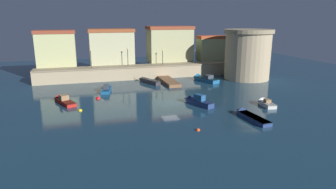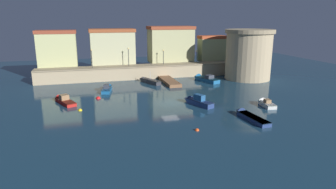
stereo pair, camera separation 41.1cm
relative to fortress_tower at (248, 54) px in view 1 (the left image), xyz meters
The scene contains 19 objects.
ground_plane 25.84m from the fortress_tower, 147.13° to the right, with size 112.78×112.78×0.00m, color #19384C.
quay_wall 22.65m from the fortress_tower, 162.13° to the left, with size 45.32×3.85×2.84m.
old_town_backdrop 25.15m from the fortress_tower, 153.67° to the left, with size 42.65×5.88×8.38m.
fortress_tower is the anchor object (origin of this frame).
pier_dock 18.14m from the fortress_tower, behind, with size 2.44×9.24×0.70m.
quay_lamp_0 33.08m from the fortress_tower, 168.05° to the left, with size 0.32×0.32×3.77m.
quay_lamp_1 25.65m from the fortress_tower, 164.52° to the left, with size 0.32×0.32×3.86m.
quay_lamp_2 18.34m from the fortress_tower, 158.08° to the left, with size 0.32×0.32×3.27m.
quay_lamp_3 11.54m from the fortress_tower, 143.57° to the left, with size 0.32×0.32×2.92m.
moored_boat_0 23.97m from the fortress_tower, 138.58° to the right, with size 3.57×5.97×1.93m.
moored_boat_1 27.29m from the fortress_tower, 119.60° to the right, with size 1.96×6.97×1.34m.
moored_boat_2 11.02m from the fortress_tower, behind, with size 4.18×7.20×1.98m.
moored_boat_3 38.78m from the fortress_tower, 166.90° to the right, with size 3.97×6.55×1.75m.
moored_boat_4 30.66m from the fortress_tower, behind, with size 2.48×5.83×1.71m.
moored_boat_5 20.95m from the fortress_tower, 112.31° to the right, with size 1.88×4.23×1.48m.
moored_boat_6 22.18m from the fortress_tower, behind, with size 3.83×6.59×2.66m.
mooring_buoy_0 33.47m from the fortress_tower, 165.71° to the right, with size 0.76×0.76×0.76m, color red.
mooring_buoy_1 37.93m from the fortress_tower, 158.03° to the right, with size 0.59×0.59×0.59m, color yellow.
mooring_buoy_2 33.92m from the fortress_tower, 129.76° to the right, with size 0.51×0.51×0.51m, color #EA4C19.
Camera 1 is at (-12.66, -42.61, 12.97)m, focal length 31.69 mm.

